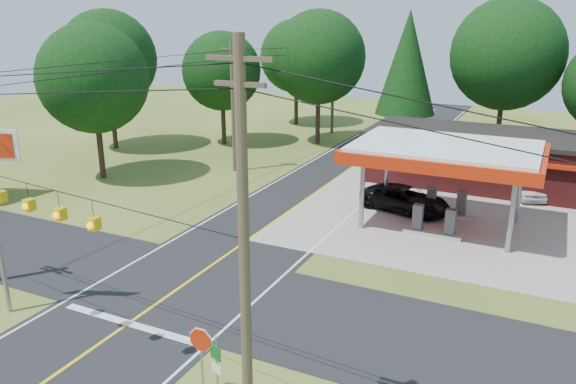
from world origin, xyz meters
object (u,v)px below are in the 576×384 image
at_px(suv_car, 405,199).
at_px(sedan_car, 526,186).
at_px(octagonal_stop_sign, 201,346).
at_px(gas_canopy, 445,155).

xyz_separation_m(suv_car, sedan_car, (6.65, 6.50, -0.05)).
relative_size(suv_car, octagonal_stop_sign, 2.22).
bearing_deg(gas_canopy, octagonal_stop_sign, -101.20).
xyz_separation_m(gas_canopy, sedan_car, (4.18, 8.00, -3.54)).
height_order(gas_canopy, octagonal_stop_sign, gas_canopy).
distance_m(gas_canopy, sedan_car, 9.69).
xyz_separation_m(gas_canopy, octagonal_stop_sign, (-3.77, -19.01, -2.38)).
bearing_deg(gas_canopy, suv_car, 148.71).
bearing_deg(octagonal_stop_sign, sedan_car, 73.62).
bearing_deg(suv_car, gas_canopy, -106.08).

